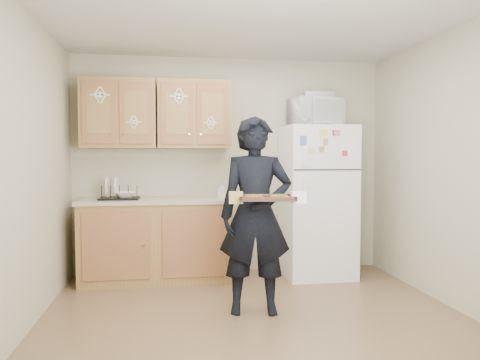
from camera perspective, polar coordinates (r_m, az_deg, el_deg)
name	(u,v)px	position (r m, az deg, el deg)	size (l,w,h in m)	color
floor	(259,324)	(3.98, 2.27, -17.12)	(3.60, 3.60, 0.00)	brown
ceiling	(259,11)	(3.91, 2.35, 19.84)	(3.60, 3.60, 0.00)	silver
wall_back	(230,166)	(5.52, -1.24, 1.76)	(3.60, 0.04, 2.50)	#B7B194
wall_front	(340,184)	(2.00, 12.13, -0.43)	(3.60, 0.04, 2.50)	#B7B194
wall_left	(21,171)	(3.83, -25.17, 0.95)	(0.04, 3.60, 2.50)	#B7B194
wall_right	(465,169)	(4.45, 25.74, 1.17)	(0.04, 3.60, 2.50)	#B7B194
refrigerator	(317,201)	(5.39, 9.37, -2.57)	(0.75, 0.70, 1.70)	white
base_cabinet	(157,241)	(5.24, -10.11, -7.38)	(1.60, 0.60, 0.86)	brown
countertop	(156,200)	(5.17, -10.15, -2.47)	(1.64, 0.64, 0.04)	#C1AC95
upper_cab_left	(119,114)	(5.33, -14.55, 7.81)	(0.80, 0.33, 0.75)	brown
upper_cab_right	(194,115)	(5.31, -5.63, 7.91)	(0.80, 0.33, 0.75)	brown
cereal_box	(351,255)	(5.89, 13.41, -8.93)	(0.20, 0.07, 0.32)	#ECCD53
person	(256,215)	(4.05, 1.92, -4.31)	(0.62, 0.41, 1.71)	black
baking_tray	(267,199)	(3.75, 3.33, -2.28)	(0.44, 0.32, 0.04)	black
pizza_front_left	(255,197)	(3.67, 1.82, -2.13)	(0.15, 0.15, 0.02)	orange
pizza_front_right	(281,197)	(3.69, 5.01, -2.12)	(0.15, 0.15, 0.02)	orange
pizza_back_left	(254,196)	(3.82, 1.70, -1.93)	(0.15, 0.15, 0.02)	orange
pizza_back_right	(279,196)	(3.83, 4.77, -1.92)	(0.15, 0.15, 0.02)	orange
microwave	(316,112)	(5.32, 9.20, 8.16)	(0.55, 0.37, 0.30)	white
foil_pan	(318,96)	(5.38, 9.49, 10.10)	(0.33, 0.23, 0.07)	silver
dish_rack	(119,192)	(5.18, -14.49, -1.38)	(0.41, 0.31, 0.16)	black
bowl	(125,195)	(5.17, -13.81, -1.73)	(0.24, 0.24, 0.06)	white
soap_bottle	(221,190)	(5.09, -2.31, -1.27)	(0.08, 0.08, 0.18)	white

